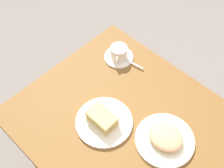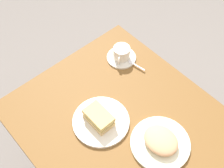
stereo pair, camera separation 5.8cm
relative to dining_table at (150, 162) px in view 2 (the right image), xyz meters
The scene contains 8 objects.
dining_table is the anchor object (origin of this frame).
sandwich_plate 0.29m from the dining_table, 16.85° to the left, with size 0.25×0.25×0.01m, color silver.
sandwich_front 0.31m from the dining_table, 18.24° to the left, with size 0.13×0.08×0.06m.
coffee_saucer 0.53m from the dining_table, 28.27° to the right, with size 0.15×0.15×0.01m, color silver.
coffee_cup 0.54m from the dining_table, 28.17° to the right, with size 0.09×0.10×0.07m.
spoon 0.48m from the dining_table, 34.29° to the right, with size 0.10×0.03×0.01m.
side_plate 0.14m from the dining_table, 90.21° to the right, with size 0.25×0.25×0.01m, color beige.
side_food_pile 0.17m from the dining_table, 90.21° to the right, with size 0.15×0.12×0.04m, color tan.
Camera 2 is at (-0.25, 0.45, 1.90)m, focal length 47.09 mm.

